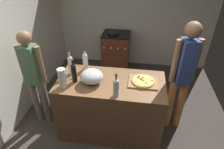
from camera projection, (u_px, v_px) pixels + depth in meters
ground_plane at (120, 99)px, 3.75m from camera, size 3.82×3.54×0.02m
kitchen_wall_rear at (129, 11)px, 4.29m from camera, size 3.82×0.10×2.60m
kitchen_wall_left at (25, 31)px, 3.24m from camera, size 0.10×3.54×2.60m
counter at (111, 106)px, 2.89m from camera, size 1.50×0.75×0.93m
cutting_board at (143, 82)px, 2.60m from camera, size 0.40×0.32×0.02m
pizza at (143, 81)px, 2.59m from camera, size 0.32×0.32×0.03m
mixing_bowl at (92, 76)px, 2.56m from camera, size 0.31×0.31×0.19m
paper_towel_roll at (62, 78)px, 2.46m from camera, size 0.10×0.10×0.27m
wine_bottle_clear at (116, 87)px, 2.30m from camera, size 0.08×0.08×0.32m
wine_bottle_green at (71, 64)px, 2.71m from camera, size 0.07×0.07×0.37m
wine_bottle_dark at (85, 61)px, 2.82m from camera, size 0.08×0.08×0.33m
wine_bottle_amber at (74, 72)px, 2.55m from camera, size 0.07×0.07×0.34m
stove at (116, 52)px, 4.45m from camera, size 0.61×0.59×0.94m
person_in_stripes at (34, 75)px, 2.81m from camera, size 0.37×0.20×1.59m
person_in_red at (183, 74)px, 2.65m from camera, size 0.35×0.24×1.75m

